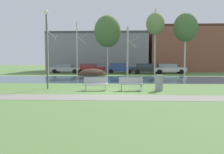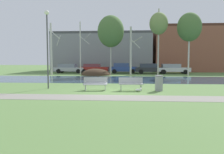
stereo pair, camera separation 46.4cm
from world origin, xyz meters
name	(u,v)px [view 1 (the left image)]	position (x,y,z in m)	size (l,w,h in m)	color
ground_plane	(117,79)	(0.00, 10.00, 0.00)	(120.00, 120.00, 0.00)	#5B7F42
paved_path_strip	(111,98)	(0.00, -2.32, 0.01)	(60.00, 1.86, 0.01)	gray
river_band	(117,79)	(0.00, 9.35, 0.00)	(80.00, 8.57, 0.01)	#2D475B
soil_mound	(93,75)	(-3.36, 15.50, 0.00)	(3.85, 3.27, 1.73)	#423021
bench_left	(96,83)	(-1.19, 0.62, 0.47)	(1.64, 0.68, 0.87)	#9EA0A3
bench_right	(131,83)	(1.18, 0.62, 0.47)	(1.64, 0.68, 0.87)	#9EA0A3
trash_bin	(159,83)	(3.01, 0.62, 0.53)	(0.53, 0.53, 1.02)	gray
seagull	(139,90)	(1.66, 0.08, 0.13)	(0.44, 0.16, 0.26)	white
streetlamp	(47,37)	(-4.68, 1.30, 3.65)	(0.32, 0.32, 5.48)	#4C4C51
birch_far_left	(48,48)	(-9.26, 15.43, 3.53)	(1.49, 2.56, 6.85)	beige
birch_left	(77,48)	(-5.41, 15.79, 3.62)	(1.55, 2.76, 7.05)	beige
birch_center_left	(108,31)	(-1.39, 15.84, 5.75)	(3.47, 3.47, 7.83)	#BCB7A8
birch_center	(128,51)	(1.29, 15.45, 3.23)	(1.58, 2.64, 6.28)	beige
birch_center_right	(155,24)	(4.75, 15.38, 6.58)	(2.33, 2.33, 8.49)	#BCB7A8
birch_right	(186,28)	(8.57, 15.32, 6.11)	(3.01, 3.01, 7.94)	beige
parked_van_nearest_silver	(65,68)	(-8.10, 19.98, 0.75)	(4.58, 2.14, 1.40)	#B2B5BC
parked_sedan_second_red	(90,68)	(-4.32, 20.02, 0.76)	(4.28, 2.12, 1.42)	maroon
parked_hatch_third_blue	(119,68)	(0.12, 20.05, 0.80)	(4.07, 1.98, 1.53)	#2D4793
parked_wagon_fourth_dark	(147,68)	(4.18, 19.30, 0.78)	(4.68, 2.02, 1.47)	#282B30
parked_suv_fifth_white	(169,68)	(7.35, 19.32, 0.76)	(4.59, 2.10, 1.43)	silver
building_grey_warehouse	(99,52)	(-3.71, 27.96, 3.37)	(17.07, 9.88, 6.74)	gray
building_brick_low	(185,49)	(11.79, 27.62, 3.90)	(12.79, 9.01, 7.79)	brown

